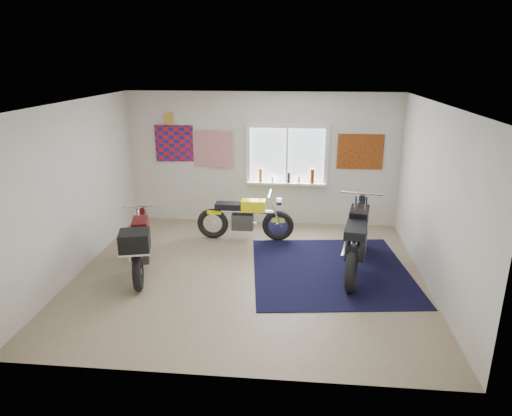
# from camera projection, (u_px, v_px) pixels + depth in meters

# --- Properties ---
(ground) EXTENTS (5.50, 5.50, 0.00)m
(ground) POSITION_uv_depth(u_px,v_px,m) (249.00, 274.00, 7.35)
(ground) COLOR #9E896B
(ground) RESTS_ON ground
(room_shell) EXTENTS (5.50, 5.50, 5.50)m
(room_shell) POSITION_uv_depth(u_px,v_px,m) (249.00, 175.00, 6.84)
(room_shell) COLOR white
(room_shell) RESTS_ON ground
(navy_rug) EXTENTS (2.79, 2.87, 0.01)m
(navy_rug) POSITION_uv_depth(u_px,v_px,m) (330.00, 270.00, 7.47)
(navy_rug) COLOR black
(navy_rug) RESTS_ON ground
(window_assembly) EXTENTS (1.66, 0.17, 1.26)m
(window_assembly) POSITION_uv_depth(u_px,v_px,m) (287.00, 159.00, 9.21)
(window_assembly) COLOR white
(window_assembly) RESTS_ON room_shell
(oil_bottles) EXTENTS (1.13, 0.09, 0.30)m
(oil_bottles) POSITION_uv_depth(u_px,v_px,m) (291.00, 177.00, 9.24)
(oil_bottles) COLOR #885913
(oil_bottles) RESTS_ON window_assembly
(flag_display) EXTENTS (1.60, 0.10, 1.17)m
(flag_display) POSITION_uv_depth(u_px,v_px,m) (169.00, 119.00, 9.19)
(flag_display) COLOR red
(flag_display) RESTS_ON room_shell
(triumph_poster) EXTENTS (0.90, 0.03, 0.70)m
(triumph_poster) POSITION_uv_depth(u_px,v_px,m) (360.00, 152.00, 9.03)
(triumph_poster) COLOR #A54C14
(triumph_poster) RESTS_ON room_shell
(yellow_triumph) EXTENTS (1.85, 0.56, 0.93)m
(yellow_triumph) POSITION_uv_depth(u_px,v_px,m) (245.00, 219.00, 8.65)
(yellow_triumph) COLOR black
(yellow_triumph) RESTS_ON ground
(black_chrome_bike) EXTENTS (0.74, 2.25, 1.16)m
(black_chrome_bike) POSITION_uv_depth(u_px,v_px,m) (356.00, 240.00, 7.37)
(black_chrome_bike) COLOR black
(black_chrome_bike) RESTS_ON navy_rug
(maroon_tourer) EXTENTS (0.85, 1.92, 0.98)m
(maroon_tourer) POSITION_uv_depth(u_px,v_px,m) (140.00, 245.00, 7.17)
(maroon_tourer) COLOR black
(maroon_tourer) RESTS_ON ground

